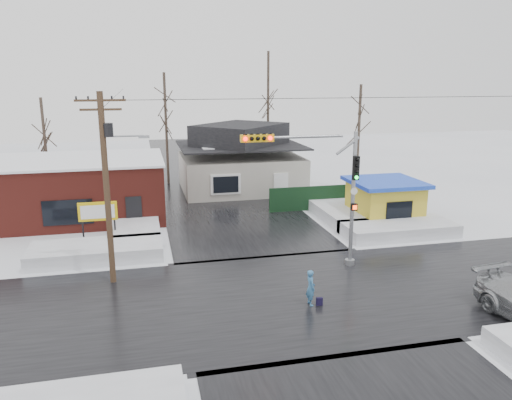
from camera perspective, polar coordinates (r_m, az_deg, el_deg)
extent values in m
plane|color=white|center=(22.96, 4.35, -10.88)|extent=(120.00, 120.00, 0.00)
cube|color=black|center=(22.95, 4.35, -10.86)|extent=(10.00, 120.00, 0.02)
cube|color=black|center=(22.95, 4.35, -10.86)|extent=(120.00, 10.00, 0.02)
cube|color=white|center=(28.50, -17.75, -5.64)|extent=(7.00, 3.00, 0.80)
cube|color=white|center=(32.29, 15.99, -3.22)|extent=(7.00, 3.00, 0.80)
cube|color=white|center=(33.16, -13.69, -2.63)|extent=(3.00, 8.00, 0.80)
cube|color=white|center=(35.76, 9.33, -1.21)|extent=(3.00, 8.00, 0.80)
cylinder|color=gray|center=(25.83, 10.99, -0.03)|extent=(0.20, 0.20, 7.00)
cylinder|color=gray|center=(26.82, 10.66, -7.00)|extent=(0.50, 0.50, 0.30)
cylinder|color=gray|center=(24.18, 4.79, 7.19)|extent=(4.60, 0.14, 0.14)
cube|color=gold|center=(23.64, 0.13, 7.08)|extent=(1.60, 0.28, 0.35)
sphere|color=#FF0C0C|center=(23.36, -1.22, 7.00)|extent=(0.20, 0.20, 0.20)
sphere|color=#FF0C0C|center=(23.63, 1.65, 7.07)|extent=(0.20, 0.20, 0.20)
cube|color=black|center=(25.31, 11.35, 3.60)|extent=(0.30, 0.22, 1.20)
sphere|color=#0CE533|center=(25.26, 11.43, 2.54)|extent=(0.18, 0.18, 0.18)
cube|color=black|center=(25.73, 11.14, -0.79)|extent=(0.30, 0.20, 0.35)
cylinder|color=#382619|center=(23.95, -16.68, 1.00)|extent=(0.28, 0.28, 9.00)
cube|color=#382619|center=(23.42, -17.39, 10.82)|extent=(2.20, 0.10, 0.10)
cube|color=#382619|center=(23.44, -17.32, 9.84)|extent=(1.80, 0.10, 0.10)
cylinder|color=black|center=(23.50, -16.55, 7.70)|extent=(0.44, 0.44, 0.60)
cylinder|color=gray|center=(23.50, -14.90, 7.07)|extent=(1.80, 0.08, 0.08)
cube|color=gray|center=(23.50, -12.69, 7.07)|extent=(0.50, 0.22, 0.12)
cube|color=maroon|center=(36.93, -20.02, 1.16)|extent=(12.00, 8.00, 4.00)
cube|color=white|center=(36.56, -20.29, 4.30)|extent=(12.20, 8.20, 0.15)
cube|color=black|center=(33.19, -20.70, -1.33)|extent=(3.00, 0.08, 1.60)
cube|color=black|center=(32.95, -13.76, -1.47)|extent=(1.00, 0.08, 2.20)
cylinder|color=black|center=(30.81, -19.15, -3.31)|extent=(0.10, 0.10, 1.80)
cylinder|color=black|center=(30.66, -15.81, -3.14)|extent=(0.10, 0.10, 1.80)
cube|color=gold|center=(30.43, -17.63, -1.25)|extent=(2.20, 0.18, 1.10)
cube|color=white|center=(30.32, -17.65, -1.30)|extent=(1.90, 0.02, 0.80)
cube|color=#B7B1A5|center=(43.44, -1.78, 3.14)|extent=(10.00, 8.00, 3.00)
cube|color=black|center=(43.06, -1.81, 6.28)|extent=(10.40, 8.40, 0.12)
pyramid|color=black|center=(42.94, -1.82, 7.55)|extent=(9.00, 7.00, 1.80)
cube|color=maroon|center=(44.64, 1.99, 7.84)|extent=(0.70, 0.70, 1.40)
cube|color=white|center=(39.20, -3.48, 1.79)|extent=(2.40, 0.12, 1.60)
cube|color=gold|center=(34.82, 14.44, -0.35)|extent=(4.00, 4.00, 2.60)
cube|color=#1A2EC9|center=(34.50, 14.59, 1.99)|extent=(4.60, 4.60, 0.25)
cube|color=black|center=(33.10, 16.05, -1.19)|extent=(1.80, 0.06, 1.20)
cube|color=black|center=(37.25, 7.49, 0.26)|extent=(8.00, 0.12, 1.80)
cylinder|color=#332821|center=(46.14, -10.21, 7.95)|extent=(0.24, 0.24, 10.00)
cylinder|color=#332821|center=(49.56, 1.38, 9.72)|extent=(0.24, 0.24, 12.00)
cylinder|color=#332821|center=(44.18, 11.63, 6.98)|extent=(0.24, 0.24, 9.00)
cylinder|color=#332821|center=(44.85, -22.92, 5.63)|extent=(0.24, 0.24, 8.00)
imported|color=teal|center=(21.88, 6.26, -9.95)|extent=(0.42, 0.60, 1.58)
cube|color=black|center=(22.11, 7.25, -11.47)|extent=(0.29, 0.15, 0.35)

